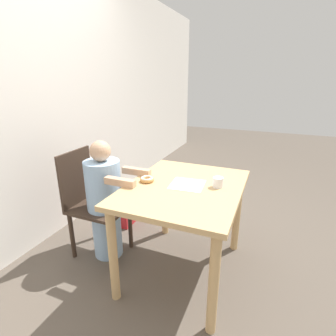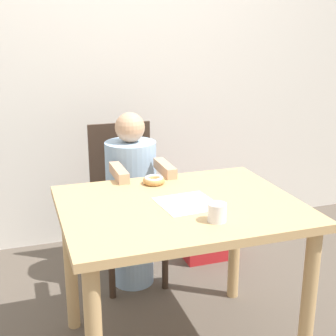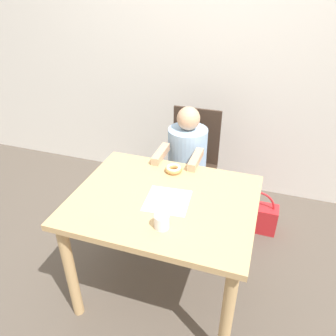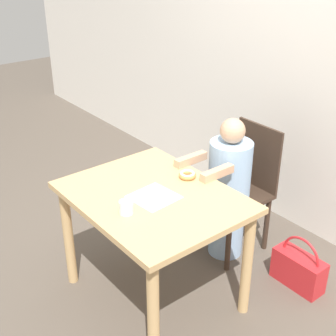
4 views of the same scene
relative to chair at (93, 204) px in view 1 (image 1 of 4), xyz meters
name	(u,v)px [view 1 (image 1 of 4)]	position (x,y,z in m)	size (l,w,h in m)	color
ground_plane	(182,269)	(0.05, -0.77, -0.45)	(12.00, 12.00, 0.00)	brown
wall_back	(30,100)	(0.05, 0.56, 0.80)	(8.00, 0.05, 2.50)	silver
dining_table	(184,200)	(0.05, -0.77, 0.15)	(0.98, 0.78, 0.71)	tan
chair	(93,204)	(0.00, 0.00, 0.00)	(0.37, 0.44, 0.88)	#38281E
child_figure	(105,202)	(0.00, -0.13, 0.04)	(0.28, 0.49, 0.99)	#99BCE0
donut	(147,179)	(0.02, -0.50, 0.29)	(0.10, 0.10, 0.03)	tan
napkin	(187,184)	(0.07, -0.79, 0.27)	(0.25, 0.25, 0.00)	white
handbag	(129,210)	(0.53, -0.01, -0.33)	(0.33, 0.14, 0.35)	red
cup	(218,182)	(0.11, -0.99, 0.30)	(0.07, 0.07, 0.07)	white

